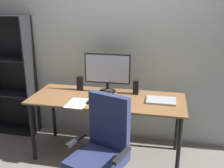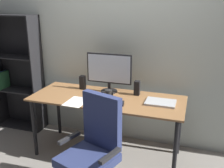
{
  "view_description": "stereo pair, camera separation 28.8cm",
  "coord_description": "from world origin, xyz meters",
  "px_view_note": "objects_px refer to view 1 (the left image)",
  "views": [
    {
      "loc": [
        0.64,
        -2.65,
        1.79
      ],
      "look_at": [
        0.05,
        0.03,
        0.9
      ],
      "focal_mm": 40.98,
      "sensor_mm": 36.0,
      "label": 1
    },
    {
      "loc": [
        0.91,
        -2.58,
        1.79
      ],
      "look_at": [
        0.05,
        0.03,
        0.9
      ],
      "focal_mm": 40.98,
      "sensor_mm": 36.0,
      "label": 2
    }
  ],
  "objects_px": {
    "speaker_left": "(80,83)",
    "speaker_right": "(136,87)",
    "mouse": "(123,103)",
    "coffee_mug": "(109,95)",
    "laptop": "(161,101)",
    "bookshelf": "(8,77)",
    "office_chair": "(102,156)",
    "keyboard": "(101,103)",
    "monitor": "(107,71)",
    "desk": "(107,104)"
  },
  "relations": [
    {
      "from": "laptop",
      "to": "mouse",
      "type": "bearing_deg",
      "value": -155.98
    },
    {
      "from": "speaker_left",
      "to": "office_chair",
      "type": "distance_m",
      "value": 1.12
    },
    {
      "from": "laptop",
      "to": "office_chair",
      "type": "xyz_separation_m",
      "value": [
        -0.49,
        -0.74,
        -0.29
      ]
    },
    {
      "from": "laptop",
      "to": "coffee_mug",
      "type": "bearing_deg",
      "value": -174.11
    },
    {
      "from": "keyboard",
      "to": "office_chair",
      "type": "xyz_separation_m",
      "value": [
        0.15,
        -0.55,
        -0.29
      ]
    },
    {
      "from": "desk",
      "to": "keyboard",
      "type": "bearing_deg",
      "value": -99.95
    },
    {
      "from": "keyboard",
      "to": "speaker_left",
      "type": "height_order",
      "value": "speaker_left"
    },
    {
      "from": "monitor",
      "to": "office_chair",
      "type": "relative_size",
      "value": 0.55
    },
    {
      "from": "laptop",
      "to": "speaker_right",
      "type": "height_order",
      "value": "speaker_right"
    },
    {
      "from": "mouse",
      "to": "speaker_right",
      "type": "xyz_separation_m",
      "value": [
        0.09,
        0.35,
        0.07
      ]
    },
    {
      "from": "coffee_mug",
      "to": "speaker_left",
      "type": "distance_m",
      "value": 0.49
    },
    {
      "from": "monitor",
      "to": "keyboard",
      "type": "xyz_separation_m",
      "value": [
        0.01,
        -0.38,
        -0.26
      ]
    },
    {
      "from": "speaker_left",
      "to": "bookshelf",
      "type": "height_order",
      "value": "bookshelf"
    },
    {
      "from": "speaker_left",
      "to": "speaker_right",
      "type": "distance_m",
      "value": 0.7
    },
    {
      "from": "coffee_mug",
      "to": "bookshelf",
      "type": "xyz_separation_m",
      "value": [
        -1.52,
        0.39,
        0.01
      ]
    },
    {
      "from": "laptop",
      "to": "bookshelf",
      "type": "xyz_separation_m",
      "value": [
        -2.1,
        0.33,
        0.05
      ]
    },
    {
      "from": "monitor",
      "to": "bookshelf",
      "type": "height_order",
      "value": "bookshelf"
    },
    {
      "from": "bookshelf",
      "to": "laptop",
      "type": "bearing_deg",
      "value": -8.88
    },
    {
      "from": "keyboard",
      "to": "speaker_left",
      "type": "relative_size",
      "value": 1.71
    },
    {
      "from": "monitor",
      "to": "speaker_right",
      "type": "xyz_separation_m",
      "value": [
        0.35,
        -0.01,
        -0.18
      ]
    },
    {
      "from": "monitor",
      "to": "keyboard",
      "type": "relative_size",
      "value": 1.9
    },
    {
      "from": "desk",
      "to": "office_chair",
      "type": "height_order",
      "value": "office_chair"
    },
    {
      "from": "coffee_mug",
      "to": "speaker_right",
      "type": "distance_m",
      "value": 0.36
    },
    {
      "from": "mouse",
      "to": "speaker_left",
      "type": "height_order",
      "value": "speaker_left"
    },
    {
      "from": "desk",
      "to": "monitor",
      "type": "xyz_separation_m",
      "value": [
        -0.04,
        0.2,
        0.35
      ]
    },
    {
      "from": "desk",
      "to": "monitor",
      "type": "relative_size",
      "value": 3.18
    },
    {
      "from": "keyboard",
      "to": "mouse",
      "type": "height_order",
      "value": "mouse"
    },
    {
      "from": "mouse",
      "to": "keyboard",
      "type": "bearing_deg",
      "value": 174.53
    },
    {
      "from": "mouse",
      "to": "speaker_right",
      "type": "bearing_deg",
      "value": 65.72
    },
    {
      "from": "monitor",
      "to": "speaker_right",
      "type": "height_order",
      "value": "monitor"
    },
    {
      "from": "mouse",
      "to": "monitor",
      "type": "bearing_deg",
      "value": 115.72
    },
    {
      "from": "monitor",
      "to": "mouse",
      "type": "xyz_separation_m",
      "value": [
        0.26,
        -0.36,
        -0.25
      ]
    },
    {
      "from": "coffee_mug",
      "to": "bookshelf",
      "type": "height_order",
      "value": "bookshelf"
    },
    {
      "from": "speaker_right",
      "to": "mouse",
      "type": "bearing_deg",
      "value": -104.14
    },
    {
      "from": "speaker_left",
      "to": "office_chair",
      "type": "relative_size",
      "value": 0.17
    },
    {
      "from": "keyboard",
      "to": "mouse",
      "type": "bearing_deg",
      "value": 3.03
    },
    {
      "from": "mouse",
      "to": "laptop",
      "type": "height_order",
      "value": "mouse"
    },
    {
      "from": "laptop",
      "to": "speaker_left",
      "type": "xyz_separation_m",
      "value": [
        -1.0,
        0.18,
        0.07
      ]
    },
    {
      "from": "desk",
      "to": "laptop",
      "type": "height_order",
      "value": "laptop"
    },
    {
      "from": "mouse",
      "to": "coffee_mug",
      "type": "xyz_separation_m",
      "value": [
        -0.18,
        0.12,
        0.04
      ]
    },
    {
      "from": "monitor",
      "to": "mouse",
      "type": "distance_m",
      "value": 0.51
    },
    {
      "from": "monitor",
      "to": "speaker_right",
      "type": "bearing_deg",
      "value": -1.29
    },
    {
      "from": "laptop",
      "to": "bookshelf",
      "type": "relative_size",
      "value": 0.2
    },
    {
      "from": "speaker_left",
      "to": "bookshelf",
      "type": "bearing_deg",
      "value": 172.22
    },
    {
      "from": "desk",
      "to": "mouse",
      "type": "relative_size",
      "value": 18.28
    },
    {
      "from": "keyboard",
      "to": "bookshelf",
      "type": "bearing_deg",
      "value": 158.7
    },
    {
      "from": "desk",
      "to": "speaker_right",
      "type": "bearing_deg",
      "value": 32.86
    },
    {
      "from": "monitor",
      "to": "desk",
      "type": "bearing_deg",
      "value": -78.0
    },
    {
      "from": "speaker_right",
      "to": "office_chair",
      "type": "distance_m",
      "value": 1.01
    },
    {
      "from": "mouse",
      "to": "office_chair",
      "type": "bearing_deg",
      "value": -109.77
    }
  ]
}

